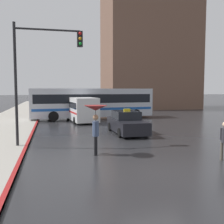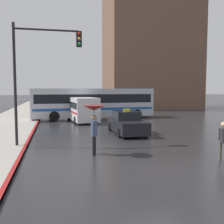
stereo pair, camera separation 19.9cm
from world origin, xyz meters
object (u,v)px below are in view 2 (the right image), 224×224
pedestrian_with_umbrella (94,115)px  traffic_light (41,63)px  ambulance_van (82,108)px  city_bus (93,102)px  taxi (127,123)px  pedestrian_man (224,139)px

pedestrian_with_umbrella → traffic_light: bearing=63.6°
ambulance_van → city_bus: size_ratio=0.46×
taxi → pedestrian_with_umbrella: pedestrian_with_umbrella is taller
city_bus → traffic_light: bearing=-24.4°
traffic_light → pedestrian_with_umbrella: bearing=-44.8°
pedestrian_man → traffic_light: traffic_light is taller
city_bus → pedestrian_man: city_bus is taller
pedestrian_man → traffic_light: (-7.47, 4.57, 3.43)m
ambulance_van → traffic_light: (-3.17, -10.53, 3.09)m
ambulance_van → pedestrian_man: (4.30, -15.10, -0.34)m
city_bus → pedestrian_man: (2.93, -17.14, -0.81)m
ambulance_van → city_bus: 2.50m
pedestrian_man → ambulance_van: bearing=168.3°
pedestrian_man → traffic_light: bearing=-149.0°
traffic_light → taxi: bearing=29.2°
ambulance_van → pedestrian_man: ambulance_van is taller
ambulance_van → city_bus: bearing=-130.3°
ambulance_van → pedestrian_man: 15.71m
city_bus → pedestrian_man: 17.41m
taxi → ambulance_van: (-2.26, 7.50, 0.56)m
taxi → ambulance_van: size_ratio=0.78×
taxi → pedestrian_man: 7.87m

